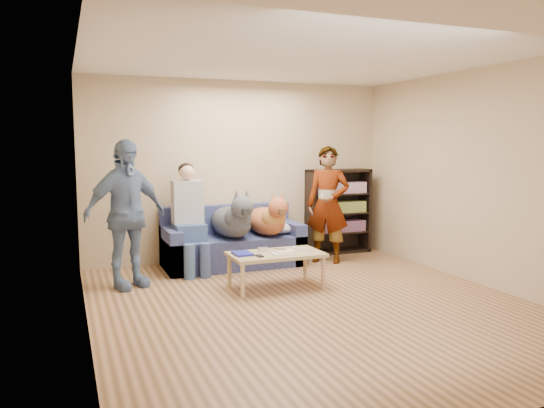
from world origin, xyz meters
name	(u,v)px	position (x,y,z in m)	size (l,w,h in m)	color
ground	(314,305)	(0.00, 0.00, 0.00)	(5.00, 5.00, 0.00)	brown
ceiling	(316,53)	(0.00, 0.00, 2.60)	(5.00, 5.00, 0.00)	white
wall_back	(239,171)	(0.00, 2.50, 1.30)	(4.50, 4.50, 0.00)	tan
wall_front	(501,212)	(0.00, -2.50, 1.30)	(4.50, 4.50, 0.00)	tan
wall_left	(83,190)	(-2.25, 0.00, 1.30)	(5.00, 5.00, 0.00)	tan
wall_right	(486,178)	(2.25, 0.00, 1.30)	(5.00, 5.00, 0.00)	tan
blanket	(282,228)	(0.46, 1.97, 0.50)	(0.41, 0.35, 0.14)	#AEAFB3
person_standing_right	(328,205)	(1.09, 1.78, 0.83)	(0.61, 0.40, 1.66)	gray
person_standing_left	(125,214)	(-1.75, 1.46, 0.88)	(1.03, 0.43, 1.75)	#6F8CB1
held_controller	(322,196)	(0.89, 1.58, 0.99)	(0.04, 0.11, 0.03)	silver
notebook_blue	(242,254)	(-0.51, 0.84, 0.43)	(0.20, 0.26, 0.03)	#1C229B
papers	(283,253)	(-0.06, 0.69, 0.43)	(0.26, 0.20, 0.01)	silver
magazine	(285,252)	(-0.03, 0.71, 0.44)	(0.22, 0.17, 0.01)	#BFB398
camera_silver	(263,250)	(-0.23, 0.91, 0.45)	(0.11, 0.06, 0.05)	silver
controller_a	(294,248)	(0.17, 0.89, 0.43)	(0.04, 0.13, 0.03)	silver
controller_b	(303,249)	(0.25, 0.81, 0.43)	(0.09, 0.06, 0.03)	white
headphone_cup_a	(292,251)	(0.09, 0.77, 0.43)	(0.07, 0.07, 0.02)	white
headphone_cup_b	(290,250)	(0.09, 0.85, 0.43)	(0.07, 0.07, 0.02)	white
pen_orange	(280,255)	(-0.13, 0.63, 0.42)	(0.01, 0.01, 0.14)	#CC541C
pen_black	(280,249)	(0.01, 0.97, 0.42)	(0.01, 0.01, 0.14)	black
wallet	(260,256)	(-0.36, 0.67, 0.43)	(0.07, 0.12, 0.01)	black
sofa	(232,245)	(-0.25, 2.10, 0.28)	(1.90, 0.85, 0.82)	#515B93
person_seated	(189,214)	(-0.88, 1.97, 0.77)	(0.40, 0.73, 1.47)	#3F578B
dog_gray	(233,220)	(-0.29, 1.89, 0.67)	(0.48, 1.28, 0.69)	#474B51
dog_tan	(268,219)	(0.22, 1.89, 0.65)	(0.44, 1.18, 0.64)	#B66437
coffee_table	(276,257)	(-0.11, 0.79, 0.37)	(1.10, 0.60, 0.42)	tan
bookshelf	(338,209)	(1.55, 2.33, 0.68)	(1.00, 0.34, 1.30)	black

